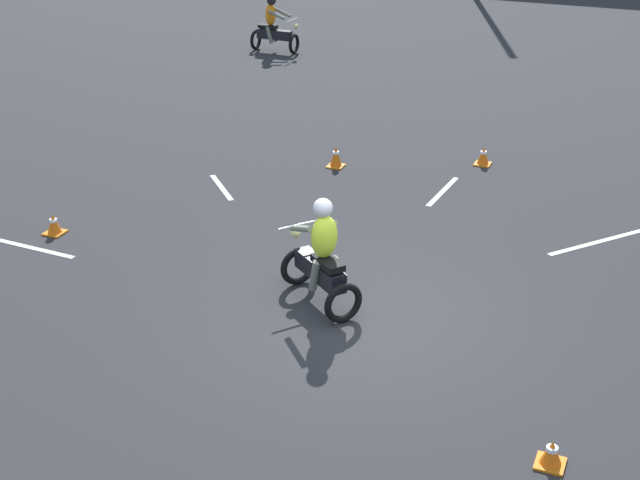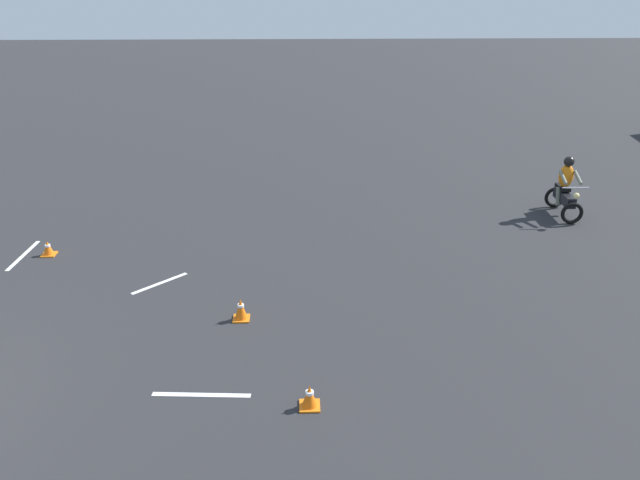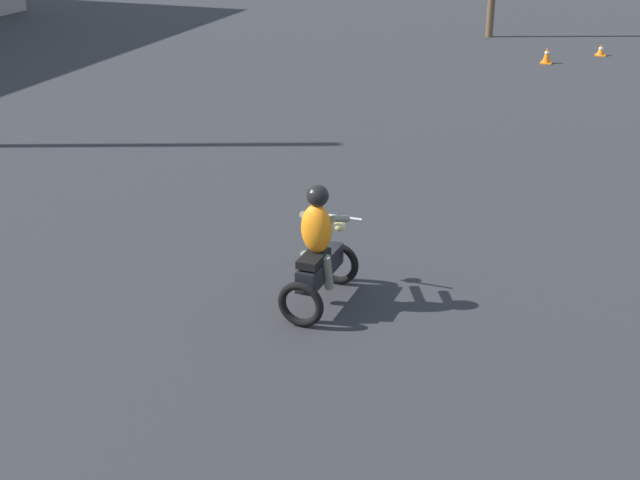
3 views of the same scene
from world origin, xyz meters
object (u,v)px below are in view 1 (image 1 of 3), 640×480
object	(u,v)px
traffic_cone_mid_left	(54,224)
traffic_cone_near_right	(551,454)
motorcycle_rider_background	(273,27)
traffic_cone_far_center	(483,156)
traffic_cone_far_right	(336,157)
motorcycle_rider_foreground	(321,258)

from	to	relation	value
traffic_cone_mid_left	traffic_cone_near_right	bearing A→B (deg)	-17.60
motorcycle_rider_background	traffic_cone_far_center	size ratio (longest dim) A/B	4.26
traffic_cone_mid_left	traffic_cone_far_right	world-z (taller)	traffic_cone_far_right
motorcycle_rider_foreground	traffic_cone_near_right	xyz separation A→B (m)	(3.69, -2.33, -0.58)
traffic_cone_near_right	traffic_cone_far_right	xyz separation A→B (m)	(-5.60, 7.63, 0.06)
traffic_cone_near_right	traffic_cone_far_center	world-z (taller)	traffic_cone_far_center
motorcycle_rider_foreground	motorcycle_rider_background	size ratio (longest dim) A/B	1.00
motorcycle_rider_background	traffic_cone_far_center	world-z (taller)	motorcycle_rider_background
traffic_cone_mid_left	traffic_cone_far_right	bearing A→B (deg)	56.66
motorcycle_rider_foreground	traffic_cone_mid_left	bearing A→B (deg)	122.16
motorcycle_rider_foreground	traffic_cone_far_right	bearing A→B (deg)	57.11
motorcycle_rider_foreground	motorcycle_rider_background	distance (m)	15.60
traffic_cone_far_right	traffic_cone_mid_left	bearing A→B (deg)	-123.34
traffic_cone_near_right	motorcycle_rider_foreground	bearing A→B (deg)	147.69
motorcycle_rider_background	traffic_cone_mid_left	xyz separation A→B (m)	(2.26, -13.30, -0.55)
motorcycle_rider_background	traffic_cone_far_right	xyz separation A→B (m)	(5.45, -8.46, -0.51)
motorcycle_rider_background	traffic_cone_far_right	world-z (taller)	motorcycle_rider_background
motorcycle_rider_foreground	traffic_cone_near_right	distance (m)	4.40
motorcycle_rider_background	traffic_cone_far_right	distance (m)	10.08
traffic_cone_mid_left	traffic_cone_far_right	size ratio (longest dim) A/B	0.80
traffic_cone_far_center	traffic_cone_far_right	bearing A→B (deg)	-154.76
motorcycle_rider_background	traffic_cone_far_center	xyz separation A→B (m)	(8.16, -7.18, -0.54)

